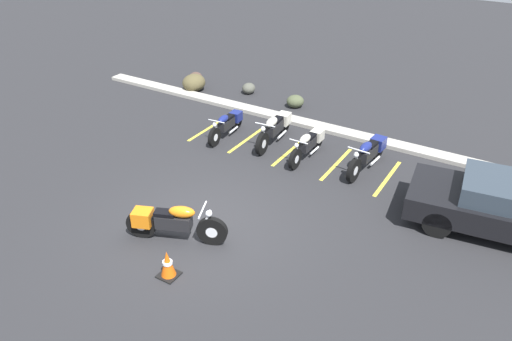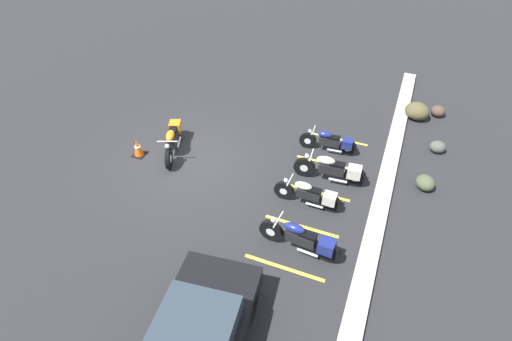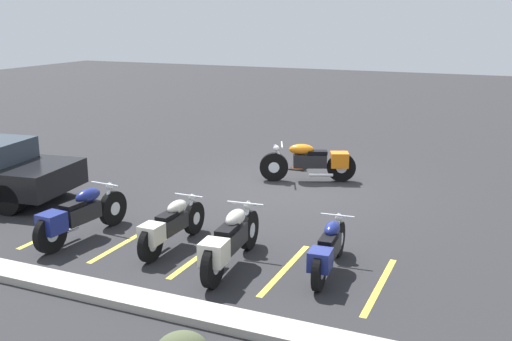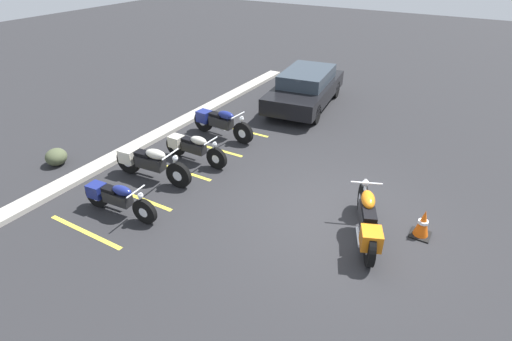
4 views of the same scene
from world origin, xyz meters
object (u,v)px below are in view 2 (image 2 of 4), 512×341
parked_bike_1 (334,169)px  parked_bike_0 (331,142)px  landscape_rock_1 (417,111)px  parked_bike_2 (311,195)px  traffic_cone (138,148)px  motorcycle_orange_featured (173,138)px  landscape_rock_0 (438,147)px  landscape_rock_3 (425,183)px  parked_bike_3 (303,239)px  landscape_rock_2 (438,111)px

parked_bike_1 → parked_bike_0: bearing=-78.2°
parked_bike_0 → parked_bike_1: bearing=102.2°
landscape_rock_1 → parked_bike_2: bearing=-22.2°
parked_bike_1 → traffic_cone: bearing=5.5°
motorcycle_orange_featured → parked_bike_0: size_ratio=1.11×
landscape_rock_0 → landscape_rock_3: bearing=-7.3°
landscape_rock_0 → landscape_rock_1: landscape_rock_1 is taller
landscape_rock_0 → landscape_rock_1: bearing=-155.8°
motorcycle_orange_featured → parked_bike_1: 5.43m
landscape_rock_1 → traffic_cone: (5.86, -8.48, -0.03)m
parked_bike_3 → landscape_rock_0: (-5.81, 3.03, -0.27)m
parked_bike_2 → landscape_rock_0: parked_bike_2 is taller
motorcycle_orange_featured → traffic_cone: 1.20m
motorcycle_orange_featured → traffic_cone: (0.70, -0.96, -0.19)m
parked_bike_0 → landscape_rock_0: size_ratio=3.68×
parked_bike_2 → landscape_rock_3: parked_bike_2 is taller
parked_bike_2 → traffic_cone: bearing=-1.0°
parked_bike_1 → parked_bike_3: bearing=84.2°
landscape_rock_0 → landscape_rock_3: (2.11, -0.27, 0.02)m
parked_bike_1 → parked_bike_3: 2.99m
landscape_rock_2 → parked_bike_2: bearing=-26.2°
parked_bike_0 → landscape_rock_3: 3.22m
landscape_rock_2 → parked_bike_1: bearing=-28.7°
parked_bike_0 → parked_bike_3: (4.46, 0.36, 0.06)m
parked_bike_0 → parked_bike_3: size_ratio=0.88×
motorcycle_orange_featured → landscape_rock_1: motorcycle_orange_featured is taller
parked_bike_0 → landscape_rock_3: parked_bike_0 is taller
parked_bike_1 → landscape_rock_1: (-4.73, 2.11, -0.15)m
parked_bike_1 → landscape_rock_3: 2.80m
landscape_rock_0 → parked_bike_1: bearing=-46.4°
motorcycle_orange_featured → parked_bike_3: motorcycle_orange_featured is taller
motorcycle_orange_featured → parked_bike_2: size_ratio=1.09×
parked_bike_0 → landscape_rock_2: 5.00m
parked_bike_2 → motorcycle_orange_featured: bearing=-9.1°
landscape_rock_2 → parked_bike_0: bearing=-41.1°
landscape_rock_0 → traffic_cone: (3.95, -9.33, 0.09)m
traffic_cone → parked_bike_1: bearing=100.0°
motorcycle_orange_featured → parked_bike_1: size_ratio=0.97×
landscape_rock_2 → landscape_rock_3: 4.52m
parked_bike_3 → landscape_rock_1: bearing=-101.3°
landscape_rock_1 → parked_bike_0: bearing=-37.8°
parked_bike_2 → parked_bike_3: (1.70, 0.29, 0.04)m
parked_bike_2 → traffic_cone: (-0.17, -6.02, -0.13)m
motorcycle_orange_featured → parked_bike_2: motorcycle_orange_featured is taller
parked_bike_2 → parked_bike_3: parked_bike_3 is taller
parked_bike_0 → motorcycle_orange_featured: bearing=16.8°
parked_bike_1 → landscape_rock_1: size_ratio=2.48×
traffic_cone → landscape_rock_0: bearing=112.9°
landscape_rock_1 → parked_bike_3: bearing=-15.7°
parked_bike_0 → traffic_cone: bearing=19.5°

